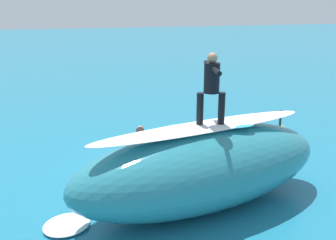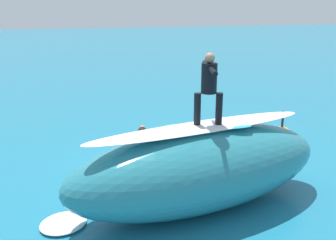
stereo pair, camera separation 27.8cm
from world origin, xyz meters
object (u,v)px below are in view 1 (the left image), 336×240
(surfer_riding, at_px, (212,83))
(surfer_paddling, at_px, (140,137))
(surfboard_riding, at_px, (210,126))
(surfboard_paddling, at_px, (140,140))
(buoy_marker, at_px, (279,136))

(surfer_riding, distance_m, surfer_paddling, 5.01)
(surfboard_riding, distance_m, surfer_paddling, 4.61)
(surfboard_riding, bearing_deg, surfboard_paddling, -70.62)
(surfboard_riding, bearing_deg, surfer_paddling, -70.05)
(surfer_paddling, relative_size, buoy_marker, 1.39)
(surfboard_riding, xyz_separation_m, surfer_riding, (-0.00, 0.00, 0.92))
(surfboard_riding, distance_m, buoy_marker, 4.62)
(surfboard_riding, relative_size, buoy_marker, 1.57)
(surfer_riding, height_order, surfer_paddling, surfer_riding)
(surfer_paddling, bearing_deg, surfboard_paddling, -0.00)
(buoy_marker, bearing_deg, surfboard_paddling, -22.40)
(buoy_marker, bearing_deg, surfer_riding, 38.29)
(surfboard_riding, height_order, surfer_riding, surfer_riding)
(buoy_marker, bearing_deg, surfboard_riding, 38.29)
(surfboard_paddling, height_order, surfer_paddling, surfer_paddling)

